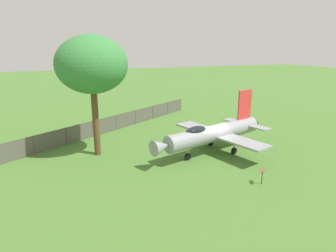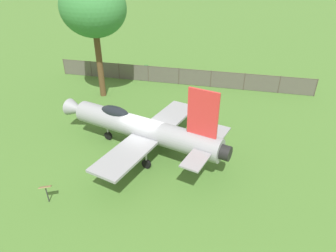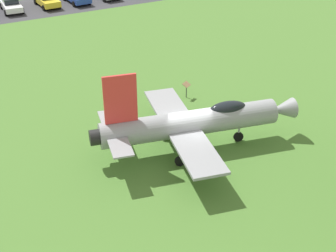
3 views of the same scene
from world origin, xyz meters
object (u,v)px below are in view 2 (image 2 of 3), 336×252
(display_jet, at_px, (140,127))
(shade_tree, at_px, (93,8))
(info_plaque, at_px, (46,189))
(shrub_near_fence, at_px, (146,70))

(display_jet, distance_m, shade_tree, 11.70)
(display_jet, height_order, info_plaque, display_jet)
(shrub_near_fence, bearing_deg, display_jet, 138.49)
(display_jet, height_order, shrub_near_fence, display_jet)
(shade_tree, height_order, shrub_near_fence, shade_tree)
(info_plaque, bearing_deg, shrub_near_fence, -55.27)
(shade_tree, xyz_separation_m, info_plaque, (-9.89, 9.82, -6.88))
(info_plaque, bearing_deg, display_jet, -87.16)
(shrub_near_fence, bearing_deg, info_plaque, 124.73)
(display_jet, xyz_separation_m, info_plaque, (-0.33, 6.60, -0.97))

